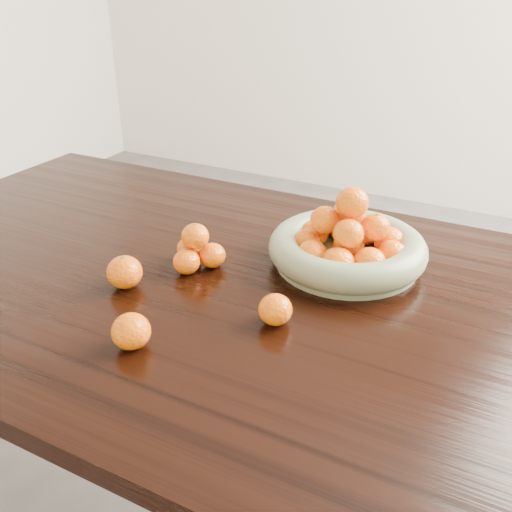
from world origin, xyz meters
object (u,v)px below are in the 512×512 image
at_px(dining_table, 269,327).
at_px(orange_pyramid, 196,250).
at_px(fruit_bowl, 348,246).
at_px(loose_orange_0, 125,272).

height_order(dining_table, orange_pyramid, orange_pyramid).
distance_m(dining_table, fruit_bowl, 0.24).
xyz_separation_m(dining_table, orange_pyramid, (-0.18, 0.02, 0.13)).
bearing_deg(dining_table, orange_pyramid, 174.88).
distance_m(fruit_bowl, loose_orange_0, 0.46).
bearing_deg(orange_pyramid, loose_orange_0, -119.83).
bearing_deg(fruit_bowl, orange_pyramid, -150.71).
height_order(dining_table, loose_orange_0, loose_orange_0).
bearing_deg(loose_orange_0, fruit_bowl, 39.39).
height_order(dining_table, fruit_bowl, fruit_bowl).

